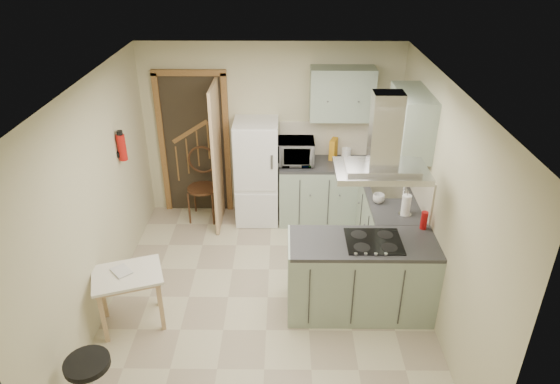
{
  "coord_description": "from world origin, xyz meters",
  "views": [
    {
      "loc": [
        0.19,
        -4.54,
        3.8
      ],
      "look_at": [
        0.14,
        0.45,
        1.15
      ],
      "focal_mm": 32.0,
      "sensor_mm": 36.0,
      "label": 1
    }
  ],
  "objects_px": {
    "fridge": "(257,172)",
    "stool": "(92,383)",
    "microwave": "(292,152)",
    "bentwood_chair": "(202,188)",
    "extractor_hood": "(381,171)",
    "drop_leaf_table": "(131,299)",
    "peninsula": "(361,276)"
  },
  "relations": [
    {
      "from": "extractor_hood",
      "to": "drop_leaf_table",
      "type": "xyz_separation_m",
      "value": [
        -2.56,
        -0.24,
        -1.39
      ]
    },
    {
      "from": "bentwood_chair",
      "to": "microwave",
      "type": "distance_m",
      "value": 1.41
    },
    {
      "from": "microwave",
      "to": "bentwood_chair",
      "type": "bearing_deg",
      "value": -179.95
    },
    {
      "from": "stool",
      "to": "microwave",
      "type": "bearing_deg",
      "value": 61.32
    },
    {
      "from": "fridge",
      "to": "extractor_hood",
      "type": "xyz_separation_m",
      "value": [
        1.32,
        -1.98,
        0.97
      ]
    },
    {
      "from": "fridge",
      "to": "stool",
      "type": "bearing_deg",
      "value": -111.65
    },
    {
      "from": "fridge",
      "to": "bentwood_chair",
      "type": "relative_size",
      "value": 1.54
    },
    {
      "from": "fridge",
      "to": "extractor_hood",
      "type": "height_order",
      "value": "extractor_hood"
    },
    {
      "from": "fridge",
      "to": "drop_leaf_table",
      "type": "height_order",
      "value": "fridge"
    },
    {
      "from": "extractor_hood",
      "to": "stool",
      "type": "bearing_deg",
      "value": -153.74
    },
    {
      "from": "fridge",
      "to": "bentwood_chair",
      "type": "bearing_deg",
      "value": -179.82
    },
    {
      "from": "drop_leaf_table",
      "to": "microwave",
      "type": "distance_m",
      "value": 2.91
    },
    {
      "from": "drop_leaf_table",
      "to": "bentwood_chair",
      "type": "height_order",
      "value": "bentwood_chair"
    },
    {
      "from": "extractor_hood",
      "to": "microwave",
      "type": "xyz_separation_m",
      "value": [
        -0.83,
        1.98,
        -0.65
      ]
    },
    {
      "from": "peninsula",
      "to": "microwave",
      "type": "relative_size",
      "value": 2.55
    },
    {
      "from": "drop_leaf_table",
      "to": "microwave",
      "type": "height_order",
      "value": "microwave"
    },
    {
      "from": "fridge",
      "to": "peninsula",
      "type": "distance_m",
      "value": 2.35
    },
    {
      "from": "bentwood_chair",
      "to": "microwave",
      "type": "height_order",
      "value": "microwave"
    },
    {
      "from": "extractor_hood",
      "to": "drop_leaf_table",
      "type": "height_order",
      "value": "extractor_hood"
    },
    {
      "from": "fridge",
      "to": "drop_leaf_table",
      "type": "relative_size",
      "value": 2.16
    },
    {
      "from": "peninsula",
      "to": "drop_leaf_table",
      "type": "xyz_separation_m",
      "value": [
        -2.46,
        -0.24,
        -0.12
      ]
    },
    {
      "from": "extractor_hood",
      "to": "drop_leaf_table",
      "type": "relative_size",
      "value": 1.29
    },
    {
      "from": "stool",
      "to": "bentwood_chair",
      "type": "bearing_deg",
      "value": 81.12
    },
    {
      "from": "stool",
      "to": "microwave",
      "type": "distance_m",
      "value": 3.82
    },
    {
      "from": "drop_leaf_table",
      "to": "peninsula",
      "type": "bearing_deg",
      "value": -13.15
    },
    {
      "from": "fridge",
      "to": "extractor_hood",
      "type": "bearing_deg",
      "value": -56.21
    },
    {
      "from": "fridge",
      "to": "peninsula",
      "type": "relative_size",
      "value": 0.97
    },
    {
      "from": "drop_leaf_table",
      "to": "stool",
      "type": "relative_size",
      "value": 1.32
    },
    {
      "from": "fridge",
      "to": "drop_leaf_table",
      "type": "xyz_separation_m",
      "value": [
        -1.23,
        -2.22,
        -0.42
      ]
    },
    {
      "from": "stool",
      "to": "extractor_hood",
      "type": "bearing_deg",
      "value": 26.26
    },
    {
      "from": "extractor_hood",
      "to": "drop_leaf_table",
      "type": "bearing_deg",
      "value": -174.55
    },
    {
      "from": "extractor_hood",
      "to": "stool",
      "type": "xyz_separation_m",
      "value": [
        -2.63,
        -1.3,
        -1.46
      ]
    }
  ]
}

